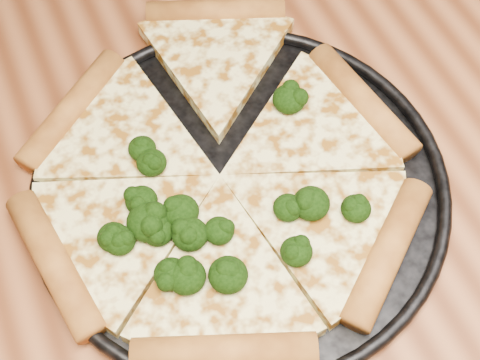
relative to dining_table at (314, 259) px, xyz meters
name	(u,v)px	position (x,y,z in m)	size (l,w,h in m)	color
dining_table	(314,259)	(0.00, 0.00, 0.00)	(1.20, 0.90, 0.75)	#9C5630
pizza_pan	(240,185)	(-0.06, 0.05, 0.10)	(0.35, 0.35, 0.02)	black
pizza	(220,170)	(-0.07, 0.06, 0.11)	(0.33, 0.38, 0.03)	#FDF09B
broccoli_florets	(206,217)	(-0.10, 0.02, 0.12)	(0.21, 0.16, 0.02)	black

